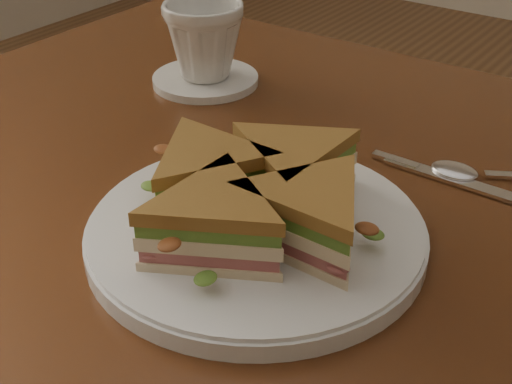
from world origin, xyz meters
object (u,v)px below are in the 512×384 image
sandwich_wedges (256,197)px  spoon (478,173)px  plate (256,234)px  knife (465,184)px  table (347,297)px  saucer (206,80)px  coffee_cup (204,41)px

sandwich_wedges → spoon: size_ratio=1.46×
plate → spoon: (0.12, 0.22, -0.00)m
knife → table: bearing=-120.6°
table → knife: (0.06, 0.11, 0.10)m
plate → table: bearing=60.9°
saucer → coffee_cup: bearing=0.0°
table → saucer: 0.36m
plate → spoon: plate is taller
sandwich_wedges → spoon: 0.25m
sandwich_wedges → knife: sandwich_wedges is taller
table → plate: bearing=-119.1°
plate → sandwich_wedges: size_ratio=1.21×
table → spoon: 0.18m
spoon → knife: spoon is taller
table → sandwich_wedges: bearing=-119.1°
knife → saucer: saucer is taller
plate → knife: size_ratio=1.35×
plate → saucer: (-0.25, 0.25, -0.00)m
table → saucer: size_ratio=8.92×
table → spoon: spoon is taller
sandwich_wedges → coffee_cup: size_ratio=2.39×
knife → plate: bearing=-119.5°
spoon → knife: (-0.00, -0.02, -0.00)m
saucer → spoon: bearing=-4.4°
spoon → coffee_cup: 0.37m
spoon → coffee_cup: coffee_cup is taller
plate → saucer: plate is taller
spoon → coffee_cup: bearing=145.5°
table → knife: size_ratio=5.58×
table → coffee_cup: (-0.30, 0.16, 0.16)m
table → sandwich_wedges: sandwich_wedges is taller
knife → spoon: bearing=83.8°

